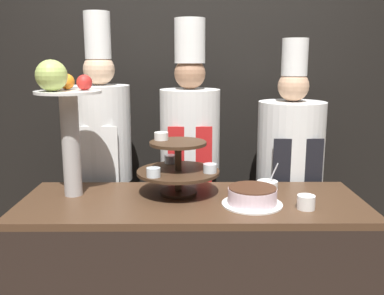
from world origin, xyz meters
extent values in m
cube|color=black|center=(0.00, 1.28, 1.40)|extent=(10.00, 0.06, 2.80)
cube|color=black|center=(0.00, 0.32, 0.43)|extent=(1.73, 0.64, 0.86)
cube|color=#4C3321|center=(0.00, 0.32, 0.88)|extent=(1.73, 0.64, 0.03)
cylinder|color=#3D2819|center=(-0.07, 0.42, 0.91)|extent=(0.19, 0.19, 0.02)
cylinder|color=#3D2819|center=(-0.07, 0.42, 1.04)|extent=(0.04, 0.04, 0.28)
cylinder|color=#3D2819|center=(-0.07, 0.42, 1.02)|extent=(0.43, 0.43, 0.02)
cylinder|color=#3D2819|center=(-0.07, 0.42, 1.17)|extent=(0.29, 0.29, 0.02)
cylinder|color=silver|center=(-0.12, 0.58, 1.05)|extent=(0.07, 0.07, 0.04)
cylinder|color=beige|center=(-0.12, 0.58, 1.04)|extent=(0.06, 0.06, 0.03)
cylinder|color=silver|center=(-0.19, 0.30, 1.05)|extent=(0.07, 0.07, 0.04)
cylinder|color=red|center=(-0.19, 0.30, 1.04)|extent=(0.06, 0.06, 0.03)
cylinder|color=silver|center=(0.09, 0.38, 1.05)|extent=(0.07, 0.07, 0.04)
cylinder|color=green|center=(0.09, 0.38, 1.04)|extent=(0.06, 0.06, 0.03)
cylinder|color=white|center=(-0.16, 0.47, 1.20)|extent=(0.07, 0.07, 0.04)
cylinder|color=#B2ADA8|center=(-0.62, 0.41, 1.16)|extent=(0.09, 0.09, 0.53)
cylinder|color=white|center=(-0.62, 0.41, 1.44)|extent=(0.33, 0.33, 0.01)
sphere|color=red|center=(-0.54, 0.43, 1.48)|extent=(0.08, 0.08, 0.08)
sphere|color=orange|center=(-0.65, 0.48, 1.48)|extent=(0.08, 0.08, 0.08)
sphere|color=#ADC160|center=(-0.68, 0.35, 1.52)|extent=(0.15, 0.15, 0.15)
cylinder|color=white|center=(0.29, 0.25, 0.90)|extent=(0.30, 0.30, 0.01)
cylinder|color=silver|center=(0.29, 0.25, 0.95)|extent=(0.24, 0.24, 0.08)
cylinder|color=#472819|center=(0.29, 0.25, 0.99)|extent=(0.23, 0.23, 0.01)
cylinder|color=white|center=(0.54, 0.19, 0.93)|extent=(0.09, 0.09, 0.07)
cylinder|color=white|center=(0.41, 0.50, 0.92)|extent=(0.11, 0.11, 0.05)
cylinder|color=#BCBCC1|center=(0.44, 0.50, 0.99)|extent=(0.05, 0.01, 0.11)
cube|color=black|center=(-0.56, 0.89, 0.42)|extent=(0.27, 0.15, 0.85)
cylinder|color=white|center=(-0.56, 0.89, 1.14)|extent=(0.36, 0.36, 0.59)
cube|color=white|center=(-0.56, 0.72, 1.02)|extent=(0.25, 0.01, 0.38)
sphere|color=#DBB28E|center=(-0.56, 0.89, 1.54)|extent=(0.19, 0.19, 0.19)
cylinder|color=white|center=(-0.56, 0.89, 1.74)|extent=(0.16, 0.16, 0.28)
cube|color=black|center=(-0.01, 0.89, 0.44)|extent=(0.28, 0.15, 0.88)
cylinder|color=white|center=(-0.01, 0.89, 1.15)|extent=(0.37, 0.37, 0.53)
cube|color=red|center=(-0.01, 0.71, 1.04)|extent=(0.26, 0.01, 0.34)
sphere|color=#A37556|center=(-0.01, 0.89, 1.51)|extent=(0.19, 0.19, 0.19)
cylinder|color=white|center=(-0.01, 0.89, 1.70)|extent=(0.18, 0.18, 0.26)
cube|color=#28282D|center=(0.62, 0.89, 0.41)|extent=(0.31, 0.17, 0.83)
cylinder|color=white|center=(0.62, 0.89, 1.08)|extent=(0.42, 0.42, 0.51)
cube|color=black|center=(0.62, 0.69, 0.98)|extent=(0.29, 0.01, 0.33)
sphere|color=tan|center=(0.62, 0.89, 1.43)|extent=(0.19, 0.19, 0.19)
cylinder|color=white|center=(0.62, 0.89, 1.61)|extent=(0.16, 0.16, 0.22)
camera|label=1|loc=(-0.01, -1.74, 1.60)|focal=40.00mm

